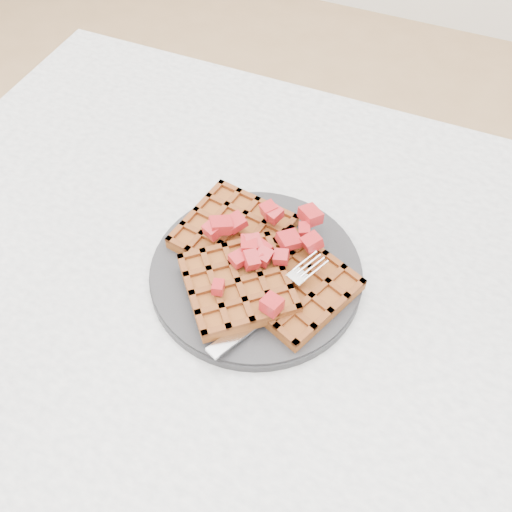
{
  "coord_description": "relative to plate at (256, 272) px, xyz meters",
  "views": [
    {
      "loc": [
        0.06,
        -0.34,
        1.31
      ],
      "look_at": [
        -0.1,
        0.03,
        0.79
      ],
      "focal_mm": 40.0,
      "sensor_mm": 36.0,
      "label": 1
    }
  ],
  "objects": [
    {
      "name": "ground",
      "position": [
        0.1,
        -0.03,
        -0.76
      ],
      "size": [
        4.0,
        4.0,
        0.0
      ],
      "primitive_type": "plane",
      "color": "tan",
      "rests_on": "ground"
    },
    {
      "name": "table",
      "position": [
        0.1,
        -0.03,
        -0.12
      ],
      "size": [
        1.2,
        0.8,
        0.75
      ],
      "color": "silver",
      "rests_on": "ground"
    },
    {
      "name": "plate",
      "position": [
        0.0,
        0.0,
        0.0
      ],
      "size": [
        0.25,
        0.25,
        0.02
      ],
      "primitive_type": "cylinder",
      "color": "black",
      "rests_on": "table"
    },
    {
      "name": "waffles",
      "position": [
        0.0,
        -0.0,
        0.02
      ],
      "size": [
        0.24,
        0.22,
        0.03
      ],
      "color": "brown",
      "rests_on": "plate"
    },
    {
      "name": "strawberry_pile",
      "position": [
        0.0,
        0.0,
        0.05
      ],
      "size": [
        0.15,
        0.15,
        0.02
      ],
      "primitive_type": null,
      "color": "#870209",
      "rests_on": "waffles"
    },
    {
      "name": "fork",
      "position": [
        0.04,
        -0.04,
        0.02
      ],
      "size": [
        0.09,
        0.17,
        0.02
      ],
      "primitive_type": null,
      "rotation": [
        0.0,
        0.0,
        -0.41
      ],
      "color": "silver",
      "rests_on": "plate"
    }
  ]
}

